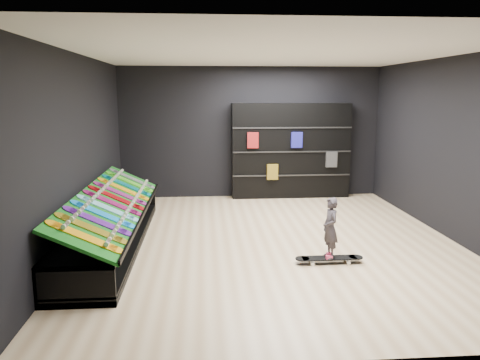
{
  "coord_description": "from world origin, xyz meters",
  "views": [
    {
      "loc": [
        -1.09,
        -7.29,
        2.4
      ],
      "look_at": [
        -0.5,
        0.2,
        1.0
      ],
      "focal_mm": 35.0,
      "sensor_mm": 36.0,
      "label": 1
    }
  ],
  "objects": [
    {
      "name": "floor",
      "position": [
        0.0,
        0.0,
        0.0
      ],
      "size": [
        6.0,
        7.0,
        0.01
      ],
      "primitive_type": "cube",
      "color": "beige",
      "rests_on": "ground"
    },
    {
      "name": "wall_right",
      "position": [
        3.0,
        0.0,
        1.5
      ],
      "size": [
        0.02,
        7.0,
        3.0
      ],
      "primitive_type": "cube",
      "color": "black",
      "rests_on": "ground"
    },
    {
      "name": "display_board_7",
      "position": [
        -2.49,
        0.52,
        0.74
      ],
      "size": [
        0.93,
        0.22,
        0.5
      ],
      "primitive_type": null,
      "rotation": [
        0.0,
        0.44,
        0.0
      ],
      "color": "#2626BF",
      "rests_on": "turf_ramp"
    },
    {
      "name": "wall_left",
      "position": [
        -3.0,
        0.0,
        1.5
      ],
      "size": [
        0.02,
        7.0,
        3.0
      ],
      "primitive_type": "cube",
      "color": "black",
      "rests_on": "ground"
    },
    {
      "name": "wall_front",
      "position": [
        0.0,
        -3.5,
        1.5
      ],
      "size": [
        6.0,
        0.02,
        3.0
      ],
      "primitive_type": "cube",
      "color": "black",
      "rests_on": "ground"
    },
    {
      "name": "display_board_8",
      "position": [
        -2.49,
        0.86,
        0.74
      ],
      "size": [
        0.93,
        0.22,
        0.5
      ],
      "primitive_type": null,
      "rotation": [
        0.0,
        0.44,
        0.0
      ],
      "color": "orange",
      "rests_on": "turf_ramp"
    },
    {
      "name": "display_board_5",
      "position": [
        -2.49,
        -0.17,
        0.74
      ],
      "size": [
        0.93,
        0.22,
        0.5
      ],
      "primitive_type": null,
      "rotation": [
        0.0,
        0.44,
        0.0
      ],
      "color": "#E5198C",
      "rests_on": "turf_ramp"
    },
    {
      "name": "back_shelving",
      "position": [
        0.92,
        3.32,
        1.09
      ],
      "size": [
        2.72,
        0.32,
        2.17
      ],
      "primitive_type": "cube",
      "color": "black",
      "rests_on": "ground"
    },
    {
      "name": "child",
      "position": [
        0.68,
        -1.05,
        0.35
      ],
      "size": [
        0.16,
        0.21,
        0.53
      ],
      "primitive_type": "imported",
      "rotation": [
        0.0,
        0.0,
        -1.45
      ],
      "color": "black",
      "rests_on": "floor_skateboard"
    },
    {
      "name": "ceiling",
      "position": [
        0.0,
        0.0,
        3.0
      ],
      "size": [
        6.0,
        7.0,
        0.01
      ],
      "primitive_type": "cube",
      "color": "white",
      "rests_on": "ground"
    },
    {
      "name": "display_board_3",
      "position": [
        -2.49,
        -0.86,
        0.74
      ],
      "size": [
        0.93,
        0.22,
        0.5
      ],
      "primitive_type": null,
      "rotation": [
        0.0,
        0.44,
        0.0
      ],
      "color": "blue",
      "rests_on": "turf_ramp"
    },
    {
      "name": "display_board_2",
      "position": [
        -2.49,
        -1.21,
        0.74
      ],
      "size": [
        0.93,
        0.22,
        0.5
      ],
      "primitive_type": null,
      "rotation": [
        0.0,
        0.44,
        0.0
      ],
      "color": "purple",
      "rests_on": "turf_ramp"
    },
    {
      "name": "display_board_9",
      "position": [
        -2.49,
        1.21,
        0.74
      ],
      "size": [
        0.93,
        0.22,
        0.5
      ],
      "primitive_type": null,
      "rotation": [
        0.0,
        0.44,
        0.0
      ],
      "color": "#0C8C99",
      "rests_on": "turf_ramp"
    },
    {
      "name": "display_board_0",
      "position": [
        -2.49,
        -1.9,
        0.74
      ],
      "size": [
        0.93,
        0.22,
        0.5
      ],
      "primitive_type": null,
      "rotation": [
        0.0,
        0.44,
        0.0
      ],
      "color": "yellow",
      "rests_on": "turf_ramp"
    },
    {
      "name": "display_board_11",
      "position": [
        -2.49,
        1.9,
        0.74
      ],
      "size": [
        0.93,
        0.22,
        0.5
      ],
      "primitive_type": null,
      "rotation": [
        0.0,
        0.44,
        0.0
      ],
      "color": "black",
      "rests_on": "turf_ramp"
    },
    {
      "name": "display_board_1",
      "position": [
        -2.49,
        -1.55,
        0.74
      ],
      "size": [
        0.93,
        0.22,
        0.5
      ],
      "primitive_type": null,
      "rotation": [
        0.0,
        0.44,
        0.0
      ],
      "color": "yellow",
      "rests_on": "turf_ramp"
    },
    {
      "name": "turf_ramp",
      "position": [
        -2.5,
        0.0,
        0.71
      ],
      "size": [
        0.92,
        4.5,
        0.46
      ],
      "primitive_type": "cube",
      "rotation": [
        0.0,
        0.44,
        0.0
      ],
      "color": "#0D5310",
      "rests_on": "display_rack"
    },
    {
      "name": "display_board_4",
      "position": [
        -2.49,
        -0.52,
        0.74
      ],
      "size": [
        0.93,
        0.22,
        0.5
      ],
      "primitive_type": null,
      "rotation": [
        0.0,
        0.44,
        0.0
      ],
      "color": "#0CB2E5",
      "rests_on": "turf_ramp"
    },
    {
      "name": "display_rack",
      "position": [
        -2.55,
        0.0,
        0.25
      ],
      "size": [
        0.9,
        4.5,
        0.5
      ],
      "primitive_type": null,
      "color": "black",
      "rests_on": "ground"
    },
    {
      "name": "display_board_10",
      "position": [
        -2.49,
        1.55,
        0.74
      ],
      "size": [
        0.93,
        0.22,
        0.5
      ],
      "primitive_type": null,
      "rotation": [
        0.0,
        0.44,
        0.0
      ],
      "color": "green",
      "rests_on": "turf_ramp"
    },
    {
      "name": "display_board_6",
      "position": [
        -2.49,
        0.17,
        0.74
      ],
      "size": [
        0.93,
        0.22,
        0.5
      ],
      "primitive_type": null,
      "rotation": [
        0.0,
        0.44,
        0.0
      ],
      "color": "red",
      "rests_on": "turf_ramp"
    },
    {
      "name": "wall_back",
      "position": [
        0.0,
        3.5,
        1.5
      ],
      "size": [
        6.0,
        0.02,
        3.0
      ],
      "primitive_type": "cube",
      "color": "black",
      "rests_on": "ground"
    },
    {
      "name": "floor_skateboard",
      "position": [
        0.68,
        -1.05,
        0.04
      ],
      "size": [
        0.98,
        0.23,
        0.09
      ],
      "primitive_type": null,
      "rotation": [
        0.0,
        0.0,
        0.01
      ],
      "color": "black",
      "rests_on": "ground"
    }
  ]
}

